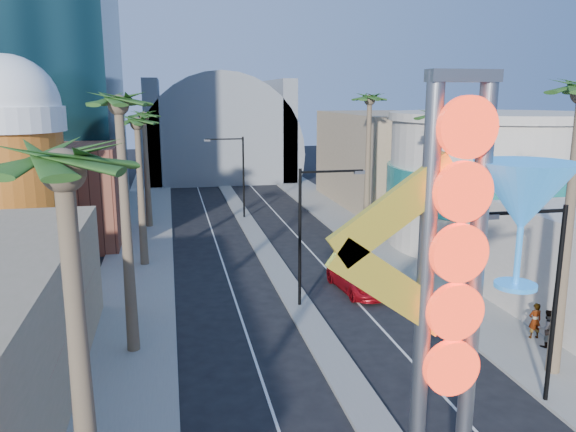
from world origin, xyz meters
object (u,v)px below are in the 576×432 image
(red_pickup, at_px, (360,280))
(pedestrian_a, at_px, (535,321))
(neon_sign, at_px, (480,277))
(pedestrian_b, at_px, (547,328))

(red_pickup, distance_m, pedestrian_a, 10.51)
(neon_sign, height_order, pedestrian_a, neon_sign)
(red_pickup, relative_size, pedestrian_a, 3.05)
(pedestrian_a, xyz_separation_m, pedestrian_b, (-0.05, -0.98, 0.01))
(red_pickup, xyz_separation_m, pedestrian_b, (6.04, -9.53, 0.30))
(red_pickup, bearing_deg, pedestrian_b, -63.16)
(neon_sign, bearing_deg, pedestrian_a, 47.12)
(red_pickup, xyz_separation_m, pedestrian_a, (6.09, -8.56, 0.29))
(neon_sign, bearing_deg, red_pickup, 79.71)
(red_pickup, relative_size, pedestrian_b, 3.01)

